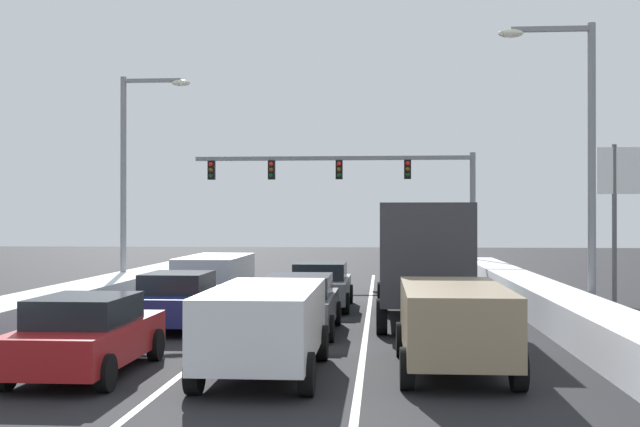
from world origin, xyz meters
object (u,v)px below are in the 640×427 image
Objects in this scene: sedan_gray_center_lane_third at (321,285)px; traffic_light_gantry at (365,179)px; sedan_charcoal_center_lane_second at (299,303)px; sedan_navy_left_lane_second at (179,300)px; sedan_maroon_right_lane_third at (411,274)px; suv_white_center_lane_nearest at (265,322)px; suv_silver_left_lane_third at (215,275)px; sedan_red_left_lane_nearest at (87,334)px; suv_tan_right_lane_nearest at (454,320)px; box_truck_right_lane_second at (421,256)px; street_lamp_right_near at (637,132)px; street_lamp_left_mid at (133,165)px; street_lamp_right_mid at (579,145)px.

traffic_light_gantry reaches higher than sedan_gray_center_lane_third.
sedan_charcoal_center_lane_second and sedan_navy_left_lane_second have the same top height.
suv_white_center_lane_nearest is at bearing -101.40° from sedan_maroon_right_lane_third.
sedan_navy_left_lane_second is at bearing -87.97° from suv_silver_left_lane_third.
suv_tan_right_lane_nearest is at bearing 6.27° from sedan_red_left_lane_nearest.
suv_tan_right_lane_nearest is 0.68× the size of box_truck_right_lane_second.
box_truck_right_lane_second is 8.79m from sedan_maroon_right_lane_third.
sedan_maroon_right_lane_third is at bearing 104.01° from street_lamp_right_near.
sedan_gray_center_lane_third is at bearing -23.86° from street_lamp_left_mid.
suv_silver_left_lane_third is (-7.08, 11.65, 0.00)m from suv_tan_right_lane_nearest.
street_lamp_right_mid reaches higher than box_truck_right_lane_second.
suv_silver_left_lane_third is (-6.81, 4.27, -0.88)m from box_truck_right_lane_second.
sedan_maroon_right_lane_third is 0.92× the size of suv_white_center_lane_nearest.
traffic_light_gantry is at bearing 102.88° from sedan_maroon_right_lane_third.
street_lamp_right_mid reaches higher than traffic_light_gantry.
sedan_navy_left_lane_second is 0.54× the size of street_lamp_left_mid.
sedan_charcoal_center_lane_second is (-3.27, -2.28, -1.14)m from box_truck_right_lane_second.
sedan_gray_center_lane_third and sedan_red_left_lane_nearest have the same top height.
sedan_gray_center_lane_third is at bearing 152.84° from street_lamp_right_mid.
street_lamp_right_mid is (7.64, 7.66, 3.98)m from suv_white_center_lane_nearest.
street_lamp_right_near is (10.51, -5.18, 3.92)m from sedan_navy_left_lane_second.
sedan_red_left_lane_nearest is 1.00× the size of sedan_navy_left_lane_second.
sedan_red_left_lane_nearest is at bearing -144.80° from street_lamp_right_mid.
sedan_navy_left_lane_second is (0.14, 6.54, 0.00)m from sedan_red_left_lane_nearest.
suv_tan_right_lane_nearest is 1.09× the size of sedan_gray_center_lane_third.
box_truck_right_lane_second is 1.60× the size of sedan_navy_left_lane_second.
sedan_navy_left_lane_second is 11.76m from street_lamp_right_mid.
suv_silver_left_lane_third is (-3.47, 12.29, 0.00)m from suv_white_center_lane_nearest.
traffic_light_gantry reaches higher than sedan_maroon_right_lane_third.
street_lamp_left_mid is (-7.12, 14.72, 3.93)m from suv_white_center_lane_nearest.
sedan_maroon_right_lane_third is 0.92× the size of suv_silver_left_lane_third.
suv_tan_right_lane_nearest is 8.97m from sedan_navy_left_lane_second.
box_truck_right_lane_second is 0.87× the size of street_lamp_left_mid.
sedan_maroon_right_lane_third is 0.58× the size of street_lamp_right_near.
street_lamp_left_mid is (-7.33, 3.24, 4.19)m from sedan_gray_center_lane_third.
box_truck_right_lane_second reaches higher than sedan_navy_left_lane_second.
sedan_maroon_right_lane_third is 12.28m from sedan_navy_left_lane_second.
sedan_gray_center_lane_third is (-3.39, 10.83, -0.25)m from suv_tan_right_lane_nearest.
suv_silver_left_lane_third is at bearing 105.78° from suv_white_center_lane_nearest.
suv_silver_left_lane_third is at bearing -147.02° from sedan_maroon_right_lane_third.
box_truck_right_lane_second is 0.51× the size of traffic_light_gantry.
suv_silver_left_lane_third is at bearing 157.38° from street_lamp_right_mid.
street_lamp_right_mid reaches higher than suv_silver_left_lane_third.
sedan_maroon_right_lane_third is (-0.23, 16.09, -0.25)m from suv_tan_right_lane_nearest.
box_truck_right_lane_second is 0.86× the size of street_lamp_right_mid.
sedan_gray_center_lane_third is 0.54× the size of street_lamp_left_mid.
box_truck_right_lane_second is 1.60× the size of sedan_red_left_lane_nearest.
sedan_charcoal_center_lane_second is at bearing 147.88° from street_lamp_right_near.
sedan_charcoal_center_lane_second is at bearing 89.30° from suv_white_center_lane_nearest.
sedan_navy_left_lane_second is at bearing 139.99° from suv_tan_right_lane_nearest.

